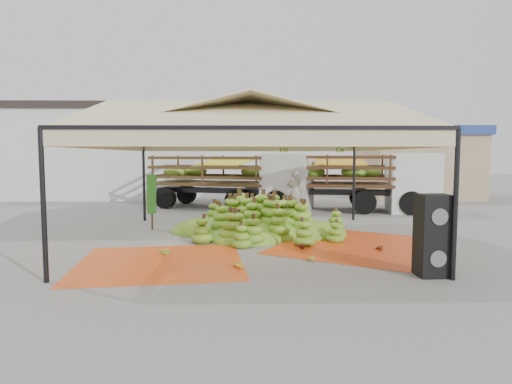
{
  "coord_description": "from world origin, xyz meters",
  "views": [
    {
      "loc": [
        -0.08,
        -12.23,
        2.46
      ],
      "look_at": [
        0.2,
        1.5,
        1.3
      ],
      "focal_mm": 30.0,
      "sensor_mm": 36.0,
      "label": 1
    }
  ],
  "objects_px": {
    "truck_left": "(238,175)",
    "truck_right": "(355,175)",
    "speaker_stack": "(432,235)",
    "vendor": "(295,192)",
    "banana_heap": "(261,214)"
  },
  "relations": [
    {
      "from": "banana_heap",
      "to": "truck_right",
      "type": "xyz_separation_m",
      "value": [
        4.43,
        5.59,
        0.96
      ]
    },
    {
      "from": "banana_heap",
      "to": "speaker_stack",
      "type": "height_order",
      "value": "speaker_stack"
    },
    {
      "from": "banana_heap",
      "to": "truck_right",
      "type": "distance_m",
      "value": 7.2
    },
    {
      "from": "speaker_stack",
      "to": "vendor",
      "type": "bearing_deg",
      "value": 98.58
    },
    {
      "from": "truck_left",
      "to": "truck_right",
      "type": "distance_m",
      "value": 5.39
    },
    {
      "from": "speaker_stack",
      "to": "vendor",
      "type": "relative_size",
      "value": 0.86
    },
    {
      "from": "banana_heap",
      "to": "speaker_stack",
      "type": "bearing_deg",
      "value": -55.85
    },
    {
      "from": "banana_heap",
      "to": "vendor",
      "type": "relative_size",
      "value": 2.99
    },
    {
      "from": "vendor",
      "to": "truck_left",
      "type": "bearing_deg",
      "value": -22.4
    },
    {
      "from": "speaker_stack",
      "to": "truck_left",
      "type": "relative_size",
      "value": 0.22
    },
    {
      "from": "banana_heap",
      "to": "truck_left",
      "type": "bearing_deg",
      "value": 97.51
    },
    {
      "from": "banana_heap",
      "to": "vendor",
      "type": "distance_m",
      "value": 4.39
    },
    {
      "from": "speaker_stack",
      "to": "truck_right",
      "type": "distance_m",
      "value": 10.62
    },
    {
      "from": "truck_left",
      "to": "truck_right",
      "type": "bearing_deg",
      "value": 7.72
    },
    {
      "from": "speaker_stack",
      "to": "vendor",
      "type": "height_order",
      "value": "vendor"
    }
  ]
}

